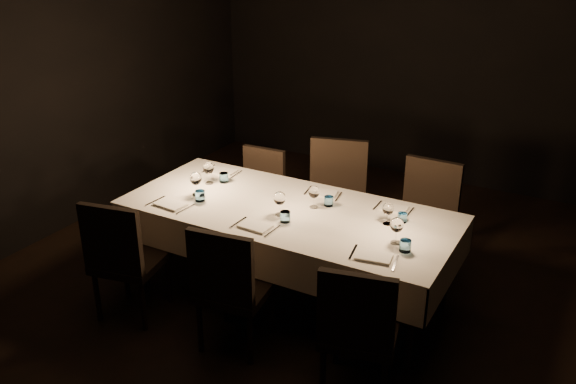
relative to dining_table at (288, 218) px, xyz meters
The scene contains 14 objects.
room 0.81m from the dining_table, ahead, with size 5.01×6.01×3.01m.
dining_table is the anchor object (origin of this frame).
chair_near_left 1.24m from the dining_table, 136.96° to the right, with size 0.54×0.54×0.97m.
place_setting_near_left 0.80m from the dining_table, 163.96° to the right, with size 0.35×0.41×0.19m.
chair_near_center 0.79m from the dining_table, 91.04° to the right, with size 0.52×0.52×0.95m.
place_setting_near_center 0.26m from the dining_table, 89.43° to the right, with size 0.33×0.41×0.18m.
chair_near_right 1.23m from the dining_table, 40.78° to the right, with size 0.54×0.54×0.94m.
place_setting_near_right 0.94m from the dining_table, 13.59° to the right, with size 0.35×0.41×0.19m.
chair_far_left 1.05m from the dining_table, 133.85° to the left, with size 0.43×0.43×0.86m.
place_setting_far_left 0.85m from the dining_table, 164.94° to the left, with size 0.34×0.41×0.19m.
chair_far_center 0.81m from the dining_table, 87.95° to the left, with size 0.61×0.61×1.04m.
place_setting_far_center 0.31m from the dining_table, 53.45° to the left, with size 0.33×0.40×0.18m.
chair_far_right 1.20m from the dining_table, 46.88° to the left, with size 0.48×0.48×0.98m.
place_setting_far_right 0.79m from the dining_table, 16.20° to the left, with size 0.30×0.39×0.17m.
Camera 1 is at (2.02, -3.63, 2.70)m, focal length 38.00 mm.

